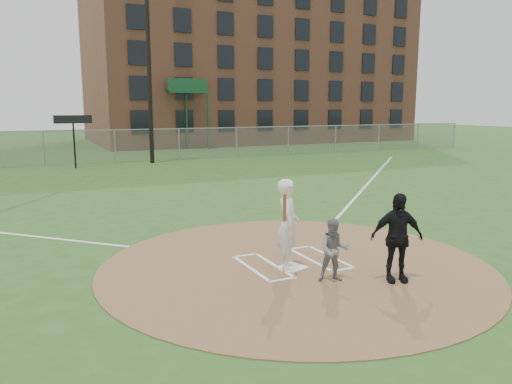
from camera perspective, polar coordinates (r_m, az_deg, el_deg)
name	(u,v)px	position (r m, az deg, el deg)	size (l,w,h in m)	color
ground	(295,265)	(10.97, 4.52, -8.32)	(140.00, 140.00, 0.00)	#28531C
dirt_circle	(295,265)	(10.96, 4.52, -8.28)	(8.40, 8.40, 0.02)	olive
home_plate	(293,267)	(10.69, 4.21, -8.59)	(0.49, 0.49, 0.03)	white
foul_line_first	(369,182)	(23.21, 12.80, 1.11)	(0.10, 24.00, 0.01)	white
catcher	(334,250)	(9.87, 8.92, -6.57)	(0.61, 0.47, 1.25)	slate
umpire	(397,237)	(10.06, 15.79, -5.02)	(1.03, 0.43, 1.75)	black
batters_boxes	(292,262)	(11.08, 4.14, -7.99)	(2.08, 1.88, 0.01)	white
batter_at_plate	(288,225)	(10.35, 3.65, -3.76)	(0.84, 1.10, 1.92)	white
outfield_fence	(115,146)	(31.55, -15.80, 5.06)	(56.08, 0.08, 2.03)	slate
brick_warehouse	(247,65)	(51.72, -1.06, 14.31)	(30.00, 17.17, 15.00)	#A15E45
light_pole	(148,51)	(31.05, -12.20, 15.49)	(1.20, 0.30, 12.22)	black
scoreboard_sign	(73,125)	(29.37, -20.17, 7.20)	(2.00, 0.10, 2.93)	black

